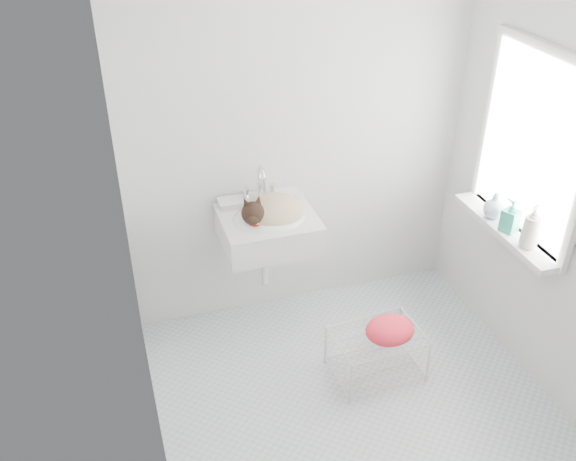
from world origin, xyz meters
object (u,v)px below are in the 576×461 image
object	(u,v)px
bottle_b	(508,230)
bottle_c	(492,217)
cat	(271,211)
bottle_a	(527,246)
sink	(268,216)
wire_rack	(376,354)

from	to	relation	value
bottle_b	bottle_c	size ratio (longest dim) A/B	1.20
cat	bottle_b	distance (m)	1.38
bottle_c	cat	bearing A→B (deg)	162.57
cat	bottle_a	world-z (taller)	cat
sink	bottle_c	bearing A→B (deg)	-17.94
wire_rack	bottle_a	distance (m)	1.07
sink	cat	xyz separation A→B (m)	(0.01, -0.02, 0.04)
wire_rack	bottle_b	distance (m)	1.06
bottle_c	sink	bearing A→B (deg)	162.06
wire_rack	cat	bearing A→B (deg)	128.44
bottle_b	cat	bearing A→B (deg)	156.20
cat	bottle_b	bearing A→B (deg)	-30.03
sink	bottle_c	world-z (taller)	sink
cat	wire_rack	world-z (taller)	cat
wire_rack	bottle_a	world-z (taller)	bottle_a
bottle_b	bottle_c	distance (m)	0.16
wire_rack	bottle_a	size ratio (longest dim) A/B	2.30
sink	bottle_c	xyz separation A→B (m)	(1.28, -0.41, 0.00)
wire_rack	bottle_b	size ratio (longest dim) A/B	2.59
sink	bottle_b	bearing A→B (deg)	-24.21
sink	cat	size ratio (longest dim) A/B	1.34
bottle_a	bottle_c	distance (m)	0.34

